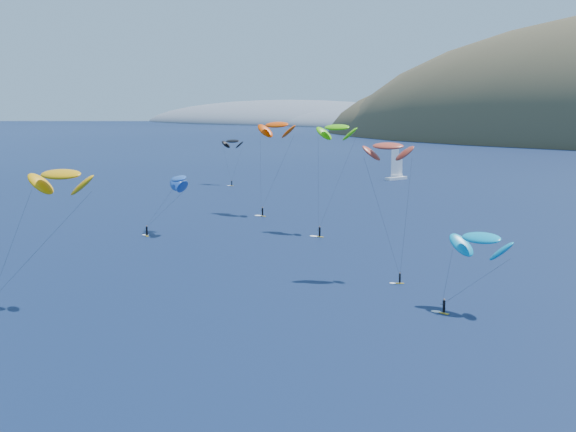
% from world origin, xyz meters
% --- Properties ---
extents(headland, '(460.00, 250.00, 60.00)m').
position_xyz_m(headland, '(-445.26, 750.08, -3.36)').
color(headland, slate).
rests_on(headland, ground).
extents(sailboat, '(10.40, 9.16, 12.43)m').
position_xyz_m(sailboat, '(-67.35, 222.18, 0.99)').
color(sailboat, white).
rests_on(sailboat, ground).
extents(kitesurfer_1, '(10.34, 10.59, 24.01)m').
position_xyz_m(kitesurfer_1, '(-55.16, 134.60, 21.13)').
color(kitesurfer_1, gold).
rests_on(kitesurfer_1, ground).
extents(kitesurfer_2, '(9.94, 12.72, 19.80)m').
position_xyz_m(kitesurfer_2, '(-29.24, 47.97, 17.24)').
color(kitesurfer_2, gold).
rests_on(kitesurfer_2, ground).
extents(kitesurfer_3, '(9.00, 12.64, 23.91)m').
position_xyz_m(kitesurfer_3, '(-29.71, 120.31, 21.40)').
color(kitesurfer_3, gold).
rests_on(kitesurfer_3, ground).
extents(kitesurfer_5, '(9.44, 8.56, 11.82)m').
position_xyz_m(kitesurfer_5, '(19.18, 75.93, 9.35)').
color(kitesurfer_5, gold).
rests_on(kitesurfer_5, ground).
extents(kitesurfer_9, '(9.31, 8.19, 22.20)m').
position_xyz_m(kitesurfer_9, '(-0.41, 87.04, 20.10)').
color(kitesurfer_9, gold).
rests_on(kitesurfer_9, ground).
extents(kitesurfer_10, '(9.58, 12.58, 13.56)m').
position_xyz_m(kitesurfer_10, '(-54.70, 99.19, 11.06)').
color(kitesurfer_10, gold).
rests_on(kitesurfer_10, ground).
extents(kitesurfer_12, '(8.53, 8.10, 15.86)m').
position_xyz_m(kitesurfer_12, '(-105.31, 180.55, 13.77)').
color(kitesurfer_12, gold).
rests_on(kitesurfer_12, ground).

